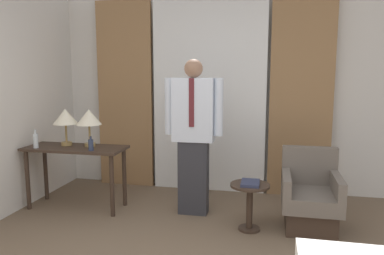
{
  "coord_description": "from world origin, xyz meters",
  "views": [
    {
      "loc": [
        0.82,
        -2.15,
        1.63
      ],
      "look_at": [
        -0.01,
        1.75,
        1.02
      ],
      "focal_mm": 35.0,
      "sensor_mm": 36.0,
      "label": 1
    }
  ],
  "objects_px": {
    "bottle_by_lamp": "(36,140)",
    "person": "(194,132)",
    "side_table": "(250,199)",
    "book": "(250,183)",
    "bottle_near_edge": "(91,145)",
    "table_lamp_right": "(89,118)",
    "table_lamp_left": "(65,118)",
    "desk": "(76,157)",
    "armchair": "(310,199)"
  },
  "relations": [
    {
      "from": "bottle_by_lamp",
      "to": "person",
      "type": "distance_m",
      "value": 1.84
    },
    {
      "from": "desk",
      "to": "side_table",
      "type": "bearing_deg",
      "value": -6.41
    },
    {
      "from": "table_lamp_left",
      "to": "desk",
      "type": "bearing_deg",
      "value": -25.85
    },
    {
      "from": "table_lamp_left",
      "to": "person",
      "type": "height_order",
      "value": "person"
    },
    {
      "from": "desk",
      "to": "side_table",
      "type": "distance_m",
      "value": 2.09
    },
    {
      "from": "person",
      "to": "side_table",
      "type": "xyz_separation_m",
      "value": [
        0.66,
        -0.34,
        -0.62
      ]
    },
    {
      "from": "side_table",
      "to": "book",
      "type": "xyz_separation_m",
      "value": [
        0.0,
        -0.01,
        0.17
      ]
    },
    {
      "from": "bottle_by_lamp",
      "to": "table_lamp_left",
      "type": "bearing_deg",
      "value": 39.85
    },
    {
      "from": "bottle_near_edge",
      "to": "person",
      "type": "relative_size",
      "value": 0.09
    },
    {
      "from": "table_lamp_right",
      "to": "side_table",
      "type": "height_order",
      "value": "table_lamp_right"
    },
    {
      "from": "bottle_near_edge",
      "to": "person",
      "type": "xyz_separation_m",
      "value": [
        1.12,
        0.26,
        0.15
      ]
    },
    {
      "from": "side_table",
      "to": "book",
      "type": "height_order",
      "value": "book"
    },
    {
      "from": "bottle_near_edge",
      "to": "bottle_by_lamp",
      "type": "height_order",
      "value": "bottle_by_lamp"
    },
    {
      "from": "bottle_near_edge",
      "to": "armchair",
      "type": "xyz_separation_m",
      "value": [
        2.4,
        0.12,
        -0.5
      ]
    },
    {
      "from": "table_lamp_left",
      "to": "bottle_near_edge",
      "type": "relative_size",
      "value": 2.72
    },
    {
      "from": "bottle_near_edge",
      "to": "book",
      "type": "height_order",
      "value": "bottle_near_edge"
    },
    {
      "from": "desk",
      "to": "side_table",
      "type": "xyz_separation_m",
      "value": [
        2.06,
        -0.23,
        -0.28
      ]
    },
    {
      "from": "desk",
      "to": "bottle_near_edge",
      "type": "bearing_deg",
      "value": -28.08
    },
    {
      "from": "desk",
      "to": "table_lamp_right",
      "type": "relative_size",
      "value": 2.68
    },
    {
      "from": "table_lamp_left",
      "to": "book",
      "type": "relative_size",
      "value": 1.77
    },
    {
      "from": "desk",
      "to": "person",
      "type": "xyz_separation_m",
      "value": [
        1.4,
        0.11,
        0.34
      ]
    },
    {
      "from": "table_lamp_right",
      "to": "bottle_near_edge",
      "type": "height_order",
      "value": "table_lamp_right"
    },
    {
      "from": "person",
      "to": "table_lamp_left",
      "type": "bearing_deg",
      "value": -178.71
    },
    {
      "from": "table_lamp_left",
      "to": "table_lamp_right",
      "type": "distance_m",
      "value": 0.31
    },
    {
      "from": "side_table",
      "to": "bottle_near_edge",
      "type": "bearing_deg",
      "value": 177.34
    },
    {
      "from": "desk",
      "to": "person",
      "type": "bearing_deg",
      "value": 4.44
    },
    {
      "from": "desk",
      "to": "person",
      "type": "height_order",
      "value": "person"
    },
    {
      "from": "person",
      "to": "book",
      "type": "height_order",
      "value": "person"
    },
    {
      "from": "bottle_near_edge",
      "to": "side_table",
      "type": "xyz_separation_m",
      "value": [
        1.78,
        -0.08,
        -0.47
      ]
    },
    {
      "from": "armchair",
      "to": "table_lamp_left",
      "type": "bearing_deg",
      "value": 177.85
    },
    {
      "from": "desk",
      "to": "armchair",
      "type": "distance_m",
      "value": 2.69
    },
    {
      "from": "armchair",
      "to": "book",
      "type": "distance_m",
      "value": 0.67
    },
    {
      "from": "bottle_by_lamp",
      "to": "armchair",
      "type": "relative_size",
      "value": 0.27
    },
    {
      "from": "armchair",
      "to": "bottle_by_lamp",
      "type": "bearing_deg",
      "value": -177.89
    },
    {
      "from": "desk",
      "to": "side_table",
      "type": "height_order",
      "value": "desk"
    },
    {
      "from": "bottle_by_lamp",
      "to": "bottle_near_edge",
      "type": "bearing_deg",
      "value": -0.23
    },
    {
      "from": "table_lamp_left",
      "to": "bottle_near_edge",
      "type": "height_order",
      "value": "table_lamp_left"
    },
    {
      "from": "armchair",
      "to": "side_table",
      "type": "relative_size",
      "value": 1.67
    },
    {
      "from": "desk",
      "to": "bottle_by_lamp",
      "type": "xyz_separation_m",
      "value": [
        -0.42,
        -0.15,
        0.21
      ]
    },
    {
      "from": "book",
      "to": "side_table",
      "type": "bearing_deg",
      "value": 106.11
    },
    {
      "from": "desk",
      "to": "table_lamp_right",
      "type": "height_order",
      "value": "table_lamp_right"
    },
    {
      "from": "side_table",
      "to": "book",
      "type": "relative_size",
      "value": 1.96
    },
    {
      "from": "table_lamp_right",
      "to": "person",
      "type": "bearing_deg",
      "value": 1.6
    },
    {
      "from": "table_lamp_right",
      "to": "person",
      "type": "xyz_separation_m",
      "value": [
        1.25,
        0.04,
        -0.12
      ]
    },
    {
      "from": "bottle_near_edge",
      "to": "side_table",
      "type": "height_order",
      "value": "bottle_near_edge"
    },
    {
      "from": "table_lamp_right",
      "to": "person",
      "type": "height_order",
      "value": "person"
    },
    {
      "from": "table_lamp_right",
      "to": "bottle_near_edge",
      "type": "bearing_deg",
      "value": -60.5
    },
    {
      "from": "book",
      "to": "desk",
      "type": "bearing_deg",
      "value": 173.3
    },
    {
      "from": "bottle_by_lamp",
      "to": "person",
      "type": "height_order",
      "value": "person"
    },
    {
      "from": "bottle_near_edge",
      "to": "side_table",
      "type": "relative_size",
      "value": 0.33
    }
  ]
}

